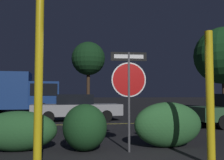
# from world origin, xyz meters

# --- Properties ---
(road_center_stripe) EXTENTS (36.29, 0.12, 0.01)m
(road_center_stripe) POSITION_xyz_m (0.00, 7.52, 0.00)
(road_center_stripe) COLOR gold
(road_center_stripe) RESTS_ON ground_plane
(stop_sign) EXTENTS (0.91, 0.09, 2.49)m
(stop_sign) POSITION_xyz_m (0.34, 1.53, 1.77)
(stop_sign) COLOR #4C4C51
(stop_sign) RESTS_ON ground_plane
(yellow_pole_left) EXTENTS (0.13, 0.13, 3.00)m
(yellow_pole_left) POSITION_xyz_m (-1.61, -0.50, 1.50)
(yellow_pole_left) COLOR yellow
(yellow_pole_left) RESTS_ON ground_plane
(yellow_pole_right) EXTENTS (0.16, 0.16, 2.73)m
(yellow_pole_right) POSITION_xyz_m (1.69, 0.12, 1.36)
(yellow_pole_right) COLOR yellow
(yellow_pole_right) RESTS_ON ground_plane
(hedge_bush_1) EXTENTS (1.94, 0.88, 1.00)m
(hedge_bush_1) POSITION_xyz_m (-2.39, 2.12, 0.50)
(hedge_bush_1) COLOR #285B2D
(hedge_bush_1) RESTS_ON ground_plane
(hedge_bush_2) EXTENTS (1.12, 1.15, 1.18)m
(hedge_bush_2) POSITION_xyz_m (-0.73, 1.88, 0.59)
(hedge_bush_2) COLOR #19421E
(hedge_bush_2) RESTS_ON ground_plane
(hedge_bush_3) EXTENTS (1.88, 0.88, 1.21)m
(hedge_bush_3) POSITION_xyz_m (1.52, 1.91, 0.61)
(hedge_bush_3) COLOR #2D6633
(hedge_bush_3) RESTS_ON ground_plane
(passing_car_2) EXTENTS (5.00, 2.11, 1.44)m
(passing_car_2) POSITION_xyz_m (-0.73, 9.26, 0.72)
(passing_car_2) COLOR #9E9EA3
(passing_car_2) RESTS_ON ground_plane
(delivery_truck) EXTENTS (5.58, 2.53, 3.05)m
(delivery_truck) POSITION_xyz_m (-4.62, 14.70, 1.61)
(delivery_truck) COLOR navy
(delivery_truck) RESTS_ON ground_plane
(tree_1) EXTENTS (3.16, 3.16, 6.42)m
(tree_1) POSITION_xyz_m (0.67, 18.88, 4.81)
(tree_1) COLOR #422D1E
(tree_1) RESTS_ON ground_plane
(tree_2) EXTENTS (5.53, 5.53, 8.00)m
(tree_2) POSITION_xyz_m (13.65, 17.32, 5.22)
(tree_2) COLOR #422D1E
(tree_2) RESTS_ON ground_plane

